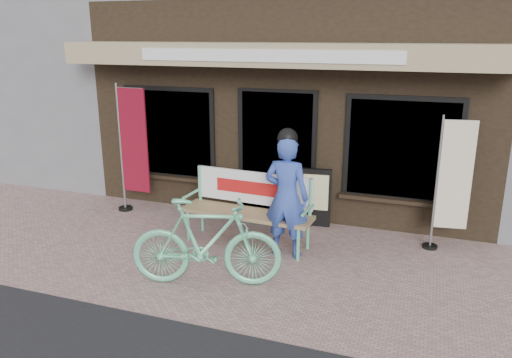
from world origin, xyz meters
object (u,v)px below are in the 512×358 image
at_px(nobori_red, 132,147).
at_px(menu_stand, 316,197).
at_px(nobori_cream, 451,182).
at_px(bench, 250,203).
at_px(bicycle, 206,243).
at_px(person, 287,195).

height_order(nobori_red, menu_stand, nobori_red).
bearing_deg(nobori_red, menu_stand, 7.29).
bearing_deg(nobori_cream, nobori_red, 172.58).
height_order(bench, bicycle, bicycle).
height_order(bench, nobori_cream, nobori_cream).
height_order(bicycle, nobori_red, nobori_red).
distance_m(person, nobori_red, 3.16).
distance_m(bench, bicycle, 1.43).
relative_size(bench, bicycle, 1.07).
distance_m(nobori_red, menu_stand, 3.26).
bearing_deg(nobori_red, nobori_cream, 1.51).
height_order(nobori_cream, menu_stand, nobori_cream).
bearing_deg(bench, person, -17.59).
bearing_deg(nobori_cream, person, -164.40).
distance_m(bench, nobori_cream, 2.91).
relative_size(nobori_cream, menu_stand, 2.05).
bearing_deg(bicycle, menu_stand, -35.14).
height_order(person, nobori_red, nobori_red).
bearing_deg(menu_stand, person, -103.50).
xyz_separation_m(person, nobori_red, (-3.03, 0.86, 0.26)).
bearing_deg(person, menu_stand, 85.72).
bearing_deg(bench, nobori_cream, 18.25).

